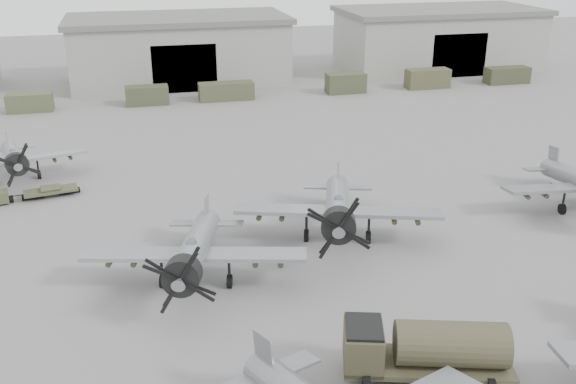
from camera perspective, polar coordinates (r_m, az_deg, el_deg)
name	(u,v)px	position (r m, az deg, el deg)	size (l,w,h in m)	color
ground	(291,341)	(33.24, 0.26, -13.12)	(220.00, 220.00, 0.00)	slate
hangar_center	(179,49)	(89.72, -9.65, 12.45)	(29.00, 14.80, 8.70)	gray
hangar_right	(438,38)	(99.98, 13.19, 13.17)	(29.00, 14.80, 8.70)	gray
support_truck_2	(30,102)	(79.24, -21.97, 7.40)	(5.01, 2.20, 2.10)	#454A30
support_truck_3	(147,95)	(78.41, -12.42, 8.39)	(4.98, 2.20, 2.19)	#393F29
support_truck_4	(226,91)	(79.18, -5.50, 8.91)	(6.63, 2.20, 2.12)	#41442C
support_truck_5	(346,83)	(82.67, 5.15, 9.62)	(4.94, 2.20, 2.47)	#3B4029
support_truck_6	(428,79)	(86.91, 12.30, 9.83)	(5.68, 2.20, 2.47)	#44442C
support_truck_7	(507,75)	(92.56, 18.89, 9.80)	(5.95, 2.20, 2.16)	#373925
aircraft_mid_1	(194,252)	(36.85, -8.36, -5.29)	(12.95, 11.65, 5.15)	gray
aircraft_mid_2	(338,208)	(41.78, 4.48, -1.46)	(13.60, 12.24, 5.45)	gray
aircraft_far_0	(14,158)	(56.57, -23.21, 2.78)	(11.59, 10.44, 4.61)	#97999F
fuel_tanker	(426,347)	(30.58, 12.15, -13.34)	(8.06, 4.63, 2.96)	#403D2A
tug_trailer	(17,195)	(53.03, -22.98, -0.25)	(7.05, 2.55, 1.40)	#40432C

